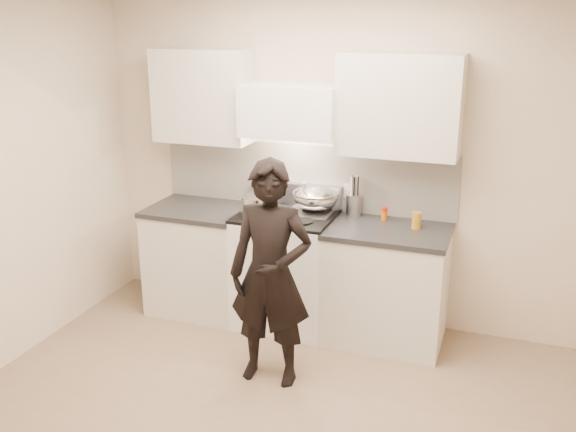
% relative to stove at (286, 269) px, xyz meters
% --- Properties ---
extents(ground_plane, '(4.00, 4.00, 0.00)m').
position_rel_stove_xyz_m(ground_plane, '(0.30, -1.42, -0.47)').
color(ground_plane, '#836C53').
extents(room_shell, '(4.04, 3.54, 2.70)m').
position_rel_stove_xyz_m(room_shell, '(0.24, -1.05, 1.12)').
color(room_shell, beige).
rests_on(room_shell, ground).
extents(stove, '(0.76, 0.65, 0.96)m').
position_rel_stove_xyz_m(stove, '(0.00, 0.00, 0.00)').
color(stove, white).
rests_on(stove, ground).
extents(counter_right, '(0.92, 0.67, 0.92)m').
position_rel_stove_xyz_m(counter_right, '(0.83, 0.00, -0.01)').
color(counter_right, beige).
rests_on(counter_right, ground).
extents(counter_left, '(0.82, 0.67, 0.92)m').
position_rel_stove_xyz_m(counter_left, '(-0.78, 0.00, -0.01)').
color(counter_left, beige).
rests_on(counter_left, ground).
extents(wok, '(0.37, 0.46, 0.30)m').
position_rel_stove_xyz_m(wok, '(0.20, 0.14, 0.58)').
color(wok, silver).
rests_on(wok, stove).
extents(stock_pot, '(0.32, 0.27, 0.15)m').
position_rel_stove_xyz_m(stock_pot, '(-0.20, -0.14, 0.56)').
color(stock_pot, silver).
rests_on(stock_pot, stove).
extents(utensil_crock, '(0.12, 0.12, 0.32)m').
position_rel_stove_xyz_m(utensil_crock, '(0.49, 0.24, 0.54)').
color(utensil_crock, '#A1A4B6').
rests_on(utensil_crock, counter_right).
extents(spice_jar, '(0.05, 0.05, 0.11)m').
position_rel_stove_xyz_m(spice_jar, '(0.75, 0.18, 0.50)').
color(spice_jar, '#C75206').
rests_on(spice_jar, counter_right).
extents(oil_glass, '(0.07, 0.07, 0.13)m').
position_rel_stove_xyz_m(oil_glass, '(1.02, 0.07, 0.51)').
color(oil_glass, '#A2701C').
rests_on(oil_glass, counter_right).
extents(person, '(0.60, 0.41, 1.58)m').
position_rel_stove_xyz_m(person, '(0.20, -0.85, 0.32)').
color(person, black).
rests_on(person, ground).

